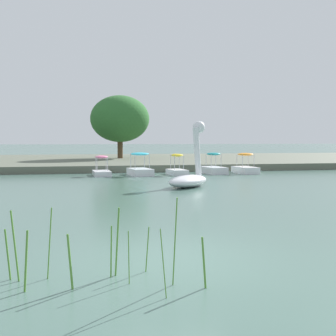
# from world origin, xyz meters

# --- Properties ---
(ground_plane) EXTENTS (439.17, 439.17, 0.00)m
(ground_plane) POSITION_xyz_m (0.00, 0.00, 0.00)
(ground_plane) COLOR #47665B
(shore_bank_far) EXTENTS (159.45, 23.72, 0.51)m
(shore_bank_far) POSITION_xyz_m (0.00, 32.91, 0.26)
(shore_bank_far) COLOR #5B6051
(shore_bank_far) RESTS_ON ground_plane
(swan_boat) EXTENTS (2.98, 3.01, 3.33)m
(swan_boat) POSITION_xyz_m (3.25, 11.86, 0.70)
(swan_boat) COLOR white
(swan_boat) RESTS_ON ground_plane
(pedal_boat_pink) EXTENTS (1.24, 2.08, 1.34)m
(pedal_boat_pink) POSITION_xyz_m (-0.99, 19.01, 0.37)
(pedal_boat_pink) COLOR white
(pedal_boat_pink) RESTS_ON ground_plane
(pedal_boat_cyan) EXTENTS (1.67, 2.37, 1.52)m
(pedal_boat_cyan) POSITION_xyz_m (1.53, 18.84, 0.47)
(pedal_boat_cyan) COLOR white
(pedal_boat_cyan) RESTS_ON ground_plane
(pedal_boat_yellow) EXTENTS (1.27, 2.00, 1.43)m
(pedal_boat_yellow) POSITION_xyz_m (4.05, 18.75, 0.40)
(pedal_boat_yellow) COLOR white
(pedal_boat_yellow) RESTS_ON ground_plane
(pedal_boat_teal) EXTENTS (1.56, 2.38, 1.48)m
(pedal_boat_teal) POSITION_xyz_m (6.77, 19.26, 0.39)
(pedal_boat_teal) COLOR white
(pedal_boat_teal) RESTS_ON ground_plane
(pedal_boat_orange) EXTENTS (1.40, 2.25, 1.44)m
(pedal_boat_orange) POSITION_xyz_m (9.05, 19.04, 0.42)
(pedal_boat_orange) COLOR white
(pedal_boat_orange) RESTS_ON ground_plane
(tree_broadleaf_right) EXTENTS (8.12, 8.09, 6.30)m
(tree_broadleaf_right) POSITION_xyz_m (1.18, 32.93, 4.46)
(tree_broadleaf_right) COLOR #4C3823
(tree_broadleaf_right) RESTS_ON shore_bank_far
(reed_clump_foreground) EXTENTS (3.24, 1.30, 1.46)m
(reed_clump_foreground) POSITION_xyz_m (-1.72, -1.15, 0.52)
(reed_clump_foreground) COLOR #568E38
(reed_clump_foreground) RESTS_ON ground_plane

